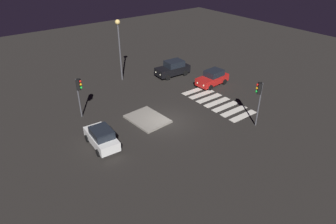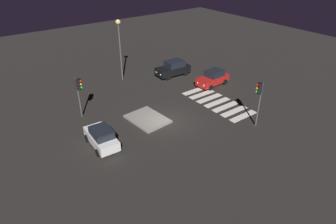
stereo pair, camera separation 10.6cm
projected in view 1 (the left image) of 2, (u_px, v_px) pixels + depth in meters
name	position (u px, v px, depth m)	size (l,w,h in m)	color
ground_plane	(168.00, 122.00, 26.91)	(80.00, 80.00, 0.00)	black
traffic_island	(147.00, 119.00, 27.13)	(3.99, 3.13, 0.18)	gray
car_red	(213.00, 78.00, 33.52)	(2.11, 4.07, 1.72)	red
car_white	(102.00, 137.00, 23.30)	(3.85, 1.93, 1.64)	silver
car_black	(173.00, 68.00, 35.94)	(2.17, 4.31, 1.84)	black
traffic_light_north	(79.00, 89.00, 26.26)	(0.54, 0.53, 3.78)	#47474C
traffic_light_south	(259.00, 94.00, 24.86)	(0.54, 0.53, 4.10)	#47474C
street_lamp	(119.00, 39.00, 32.86)	(0.56, 0.56, 7.01)	#47474C
crosswalk_near	(217.00, 102.00, 30.16)	(7.60, 3.20, 0.02)	silver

